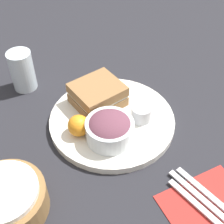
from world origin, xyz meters
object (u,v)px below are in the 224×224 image
at_px(drink_glass, 22,71).
at_px(bread_basket, 6,200).
at_px(knife, 209,205).
at_px(plate, 112,120).
at_px(spoon, 204,211).
at_px(salad_bowl, 110,129).
at_px(fork, 215,200).
at_px(sandwich, 98,95).
at_px(dressing_cup, 141,113).

bearing_deg(drink_glass, bread_basket, 159.86).
bearing_deg(knife, bread_basket, -129.37).
height_order(plate, spoon, plate).
height_order(plate, bread_basket, bread_basket).
distance_m(plate, knife, 0.31).
distance_m(salad_bowl, spoon, 0.26).
height_order(fork, knife, same).
distance_m(salad_bowl, knife, 0.27).
bearing_deg(spoon, knife, 90.00).
bearing_deg(plate, drink_glass, 33.47).
bearing_deg(bread_basket, spoon, -117.59).
distance_m(fork, spoon, 0.04).
distance_m(bread_basket, knife, 0.40).
bearing_deg(plate, fork, -163.16).
distance_m(drink_glass, spoon, 0.58).
height_order(drink_glass, spoon, drink_glass).
bearing_deg(fork, knife, -90.00).
height_order(knife, spoon, same).
height_order(sandwich, knife, sandwich).
distance_m(plate, salad_bowl, 0.08).
distance_m(knife, spoon, 0.02).
relative_size(drink_glass, fork, 0.57).
height_order(plate, salad_bowl, salad_bowl).
xyz_separation_m(dressing_cup, drink_glass, (0.27, 0.22, 0.02)).
bearing_deg(salad_bowl, spoon, -160.30).
height_order(sandwich, bread_basket, sandwich).
height_order(drink_glass, fork, drink_glass).
bearing_deg(dressing_cup, fork, -174.26).
distance_m(plate, fork, 0.31).
xyz_separation_m(salad_bowl, drink_glass, (0.30, 0.12, 0.01)).
xyz_separation_m(plate, salad_bowl, (-0.06, 0.03, 0.04)).
height_order(salad_bowl, dressing_cup, salad_bowl).
bearing_deg(sandwich, fork, -164.67).
bearing_deg(sandwich, spoon, -170.23).
height_order(salad_bowl, fork, salad_bowl).
distance_m(sandwich, drink_glass, 0.23).
bearing_deg(sandwich, knife, -167.45).
height_order(drink_glass, bread_basket, drink_glass).
height_order(dressing_cup, drink_glass, drink_glass).
bearing_deg(knife, spoon, -90.00).
distance_m(sandwich, fork, 0.37).
xyz_separation_m(dressing_cup, fork, (-0.26, -0.03, -0.03)).
distance_m(salad_bowl, bread_basket, 0.26).
height_order(dressing_cup, fork, dressing_cup).
height_order(fork, spoon, same).
bearing_deg(spoon, bread_basket, -131.06).
bearing_deg(drink_glass, spoon, -158.61).
relative_size(plate, fork, 1.57).
xyz_separation_m(dressing_cup, knife, (-0.26, -0.01, -0.03)).
relative_size(bread_basket, spoon, 0.90).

